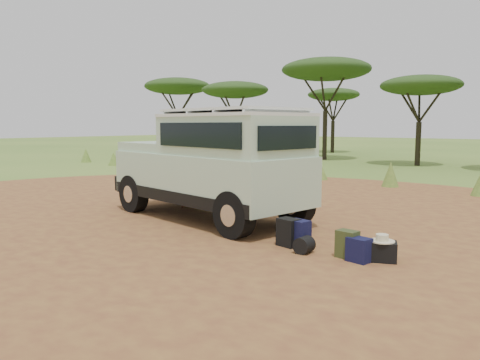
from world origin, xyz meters
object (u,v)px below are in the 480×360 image
Objects in this scene: safari_vehicle at (213,167)px; walking_staff at (180,178)px; backpack_navy at (298,234)px; backpack_olive at (347,244)px; backpack_black at (288,233)px; duffel_navy at (359,250)px; hard_case at (382,251)px.

walking_staff is at bearing 172.85° from safari_vehicle.
safari_vehicle is at bearing 171.70° from backpack_navy.
safari_vehicle reaches higher than backpack_olive.
backpack_olive is at bearing -41.24° from walking_staff.
backpack_navy is (0.18, 0.05, -0.01)m from backpack_black.
backpack_navy is 1.08× the size of backpack_olive.
backpack_navy is 1.26× the size of duffel_navy.
backpack_navy is 1.08× the size of hard_case.
backpack_olive reaches higher than duffel_navy.
backpack_navy reaches higher than hard_case.
safari_vehicle is 11.76× the size of backpack_olive.
duffel_navy is at bearing -158.72° from hard_case.
duffel_navy is at bearing -12.32° from backpack_olive.
backpack_black reaches higher than backpack_olive.
hard_case is at bearing 14.93° from backpack_black.
safari_vehicle is 1.66m from walking_staff.
hard_case is at bearing 13.71° from backpack_navy.
duffel_navy is at bearing 2.24° from backpack_navy.
backpack_black is at bearing 161.82° from hard_case.
walking_staff is at bearing 171.97° from backpack_olive.
backpack_navy is 1.51m from hard_case.
backpack_black is 1.70m from hard_case.
duffel_navy is (5.68, -1.61, -0.62)m from walking_staff.
backpack_black is (2.71, -1.03, -0.97)m from safari_vehicle.
duffel_navy is 0.86× the size of hard_case.
backpack_olive reaches higher than hard_case.
safari_vehicle is at bearing 172.27° from backpack_olive.
safari_vehicle is 13.76× the size of duffel_navy.
hard_case is at bearing 26.13° from backpack_olive.
walking_staff is (-1.55, 0.45, -0.41)m from safari_vehicle.
backpack_navy is at bearing -9.43° from safari_vehicle.
duffel_navy is at bearing -41.43° from walking_staff.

